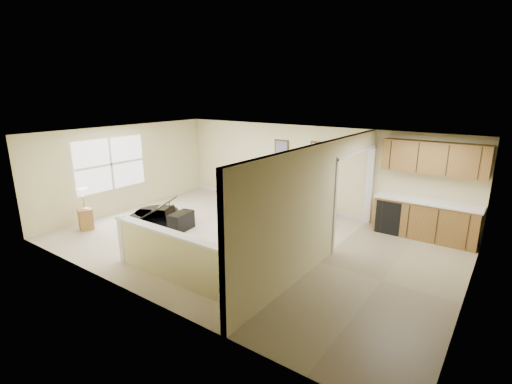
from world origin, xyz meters
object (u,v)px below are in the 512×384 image
Objects in this scene: accent_table at (273,196)px; palm_plant at (241,187)px; small_plant at (322,217)px; piano at (155,201)px; piano_bench at (181,221)px; lamp_stand at (85,212)px; loveseat at (302,204)px.

palm_plant reaches higher than accent_table.
piano is at bearing -149.83° from small_plant.
piano reaches higher than accent_table.
accent_table reaches higher than piano_bench.
small_plant is (2.81, 2.34, 0.02)m from piano_bench.
piano_bench is 1.17× the size of small_plant.
lamp_stand reaches higher than small_plant.
palm_plant is at bearing -173.93° from accent_table.
palm_plant is at bearing 63.84° from lamp_stand.
piano is 1.17× the size of loveseat.
palm_plant is at bearing 168.11° from loveseat.
piano is 2.90× the size of piano_bench.
accent_table is 0.56× the size of palm_plant.
accent_table reaches higher than small_plant.
palm_plant is at bearing 91.74° from piano_bench.
lamp_stand is (-1.95, -3.98, -0.12)m from palm_plant.
palm_plant is 2.04× the size of small_plant.
palm_plant reaches higher than small_plant.
piano_bench is 0.40× the size of loveseat.
loveseat reaches higher than small_plant.
palm_plant is (-0.08, 2.59, 0.35)m from piano_bench.
piano reaches higher than lamp_stand.
palm_plant is (-1.11, -0.12, 0.15)m from accent_table.
piano_bench is at bearing -140.22° from small_plant.
lamp_stand is at bearing -116.16° from palm_plant.
loveseat is (2.98, 2.85, -0.25)m from piano.
loveseat is (1.89, 2.93, 0.08)m from piano_bench.
loveseat is 2.91× the size of small_plant.
loveseat is at bearing 57.08° from piano_bench.
piano_bench is at bearing 34.33° from lamp_stand.
piano is 3.38m from accent_table.
piano reaches higher than loveseat.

